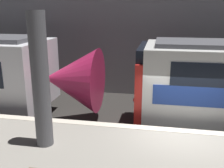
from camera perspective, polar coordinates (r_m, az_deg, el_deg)
ground_plane at (r=8.58m, az=14.48°, el=-15.92°), size 120.00×120.00×0.00m
station_rear_barrier at (r=13.83m, az=13.63°, el=7.58°), size 50.00×0.15×5.11m
support_pillar_near at (r=6.60m, az=-15.28°, el=0.50°), size 0.43×0.43×3.36m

